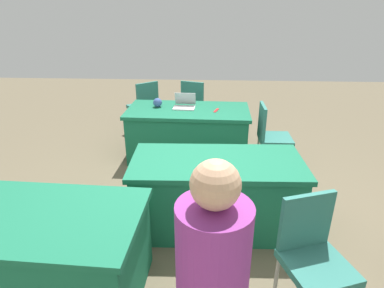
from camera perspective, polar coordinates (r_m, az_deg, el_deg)
The scene contains 11 objects.
ground_plane at distance 3.62m, azimuth 1.51°, elevation -13.66°, with size 14.40×14.40×0.00m, color brown.
table_foreground at distance 4.92m, azimuth -0.68°, elevation 1.96°, with size 1.82×0.95×0.76m.
table_mid_left at distance 2.91m, azimuth -24.68°, elevation -17.39°, with size 1.60×0.97×0.76m.
table_back_left at distance 3.40m, azimuth 4.27°, elevation -8.63°, with size 1.74×0.87×0.76m.
chair_near_front at distance 5.87m, azimuth 0.52°, elevation 7.30°, with size 0.56×0.56×0.96m.
chair_tucked_left at distance 5.85m, azimuth -8.39°, elevation 6.99°, with size 0.62×0.62×0.96m.
chair_tucked_right at distance 2.59m, azimuth 20.54°, elevation -17.45°, with size 0.56×0.56×0.96m.
chair_aisle at distance 4.58m, azimuth 13.65°, elevation 1.78°, with size 0.44×0.44×0.95m.
laptop_silver at distance 4.86m, azimuth -1.35°, elevation 6.91°, with size 0.33×0.31×0.21m.
yarn_ball at distance 4.91m, azimuth -6.10°, elevation 7.29°, with size 0.13×0.13×0.13m, color #3F5999.
scissors_red at distance 4.73m, azimuth 4.31°, elevation 5.94°, with size 0.18×0.04×0.01m, color red.
Camera 1 is at (-0.06, 2.89, 2.19)m, focal length 30.22 mm.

